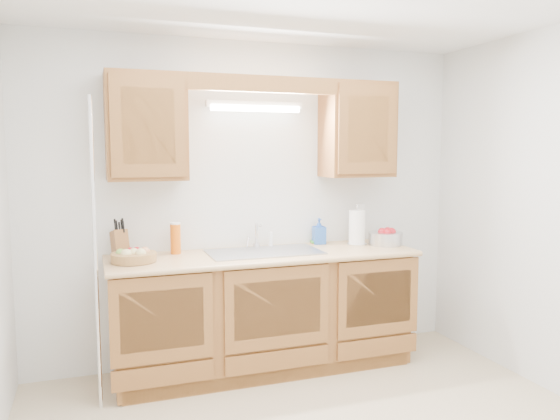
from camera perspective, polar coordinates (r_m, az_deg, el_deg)
name	(u,v)px	position (r m, az deg, el deg)	size (l,w,h in m)	color
room	(332,228)	(2.94, 5.43, -1.84)	(3.52, 3.50, 2.50)	#C0AC8B
base_cabinets	(264,312)	(4.21, -1.63, -10.63)	(2.20, 0.60, 0.86)	brown
countertop	(265,256)	(4.09, -1.59, -4.78)	(2.30, 0.63, 0.04)	tan
upper_cabinet_left	(146,127)	(4.00, -13.84, 8.41)	(0.55, 0.33, 0.75)	brown
upper_cabinet_right	(357,130)	(4.47, 8.07, 8.28)	(0.55, 0.33, 0.75)	brown
valance	(264,84)	(4.05, -1.66, 13.03)	(2.20, 0.05, 0.12)	brown
fluorescent_fixture	(255,106)	(4.25, -2.60, 10.77)	(0.76, 0.08, 0.08)	white
sink	(264,262)	(4.12, -1.67, -5.43)	(0.84, 0.46, 0.36)	#9E9EA3
wire_shelf_pole	(95,256)	(3.64, -18.72, -4.57)	(0.03, 0.03, 2.00)	silver
outlet_plate	(360,211)	(4.69, 8.36, -0.08)	(0.08, 0.01, 0.12)	white
fruit_basket	(134,256)	(3.88, -15.04, -4.65)	(0.35, 0.35, 0.10)	#AC8145
knife_block	(120,243)	(4.05, -16.38, -3.35)	(0.14, 0.18, 0.29)	brown
orange_canister	(176,238)	(4.11, -10.86, -2.90)	(0.09, 0.09, 0.23)	#DB5D0C
soap_bottle	(319,231)	(4.47, 4.11, -2.21)	(0.10, 0.10, 0.21)	blue
sponge	(318,242)	(4.50, 3.99, -3.38)	(0.13, 0.09, 0.02)	#CC333F
paper_towel	(357,228)	(4.46, 8.05, -1.85)	(0.16, 0.16, 0.33)	silver
apple_bowl	(386,237)	(4.50, 11.00, -2.83)	(0.32, 0.32, 0.14)	silver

